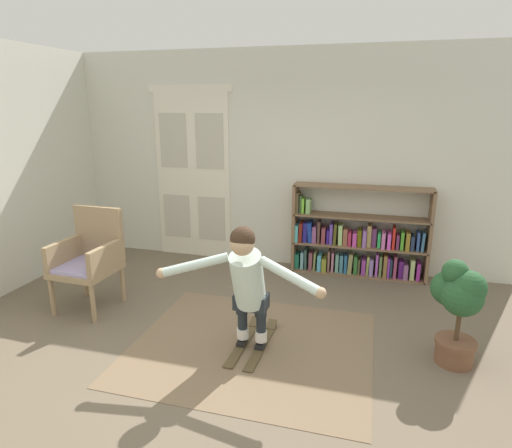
# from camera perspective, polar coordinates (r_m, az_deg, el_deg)

# --- Properties ---
(ground_plane) EXTENTS (7.20, 7.20, 0.00)m
(ground_plane) POSITION_cam_1_polar(r_m,az_deg,el_deg) (4.01, -4.60, -17.61)
(ground_plane) COLOR brown
(back_wall) EXTENTS (6.00, 0.10, 2.90)m
(back_wall) POSITION_cam_1_polar(r_m,az_deg,el_deg) (5.91, 3.76, 8.35)
(back_wall) COLOR silver
(back_wall) RESTS_ON ground
(double_door) EXTENTS (1.22, 0.05, 2.45)m
(double_door) POSITION_cam_1_polar(r_m,az_deg,el_deg) (6.28, -8.33, 6.62)
(double_door) COLOR silver
(double_door) RESTS_ON ground
(rug) EXTENTS (2.20, 1.90, 0.01)m
(rug) POSITION_cam_1_polar(r_m,az_deg,el_deg) (4.20, -0.55, -15.82)
(rug) COLOR #7B644B
(rug) RESTS_ON ground
(bookshelf) EXTENTS (1.74, 0.30, 1.19)m
(bookshelf) POSITION_cam_1_polar(r_m,az_deg,el_deg) (5.80, 13.00, -2.23)
(bookshelf) COLOR brown
(bookshelf) RESTS_ON ground
(wicker_chair) EXTENTS (0.63, 0.63, 1.10)m
(wicker_chair) POSITION_cam_1_polar(r_m,az_deg,el_deg) (5.07, -21.13, -4.01)
(wicker_chair) COLOR #9B805D
(wicker_chair) RESTS_ON ground
(potted_plant) EXTENTS (0.42, 0.45, 0.95)m
(potted_plant) POSITION_cam_1_polar(r_m,az_deg,el_deg) (4.08, 25.17, -9.37)
(potted_plant) COLOR brown
(potted_plant) RESTS_ON ground
(skis_pair) EXTENTS (0.29, 0.86, 0.07)m
(skis_pair) POSITION_cam_1_polar(r_m,az_deg,el_deg) (4.21, -0.42, -15.39)
(skis_pair) COLOR brown
(skis_pair) RESTS_ON rug
(person_skier) EXTENTS (1.44, 0.58, 1.16)m
(person_skier) POSITION_cam_1_polar(r_m,az_deg,el_deg) (3.75, -1.19, -7.27)
(person_skier) COLOR white
(person_skier) RESTS_ON skis_pair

